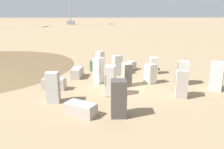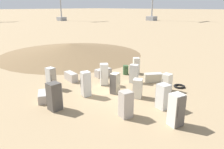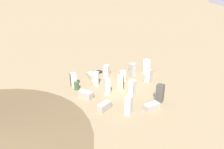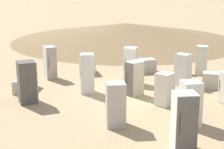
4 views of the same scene
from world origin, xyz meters
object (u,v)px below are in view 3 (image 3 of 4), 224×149
scrap_tire (99,72)px  discarded_fridge_12 (123,76)px  discarded_fridge_9 (147,66)px  discarded_fridge_15 (129,105)px  discarded_fridge_6 (132,70)px  discarded_fridge_10 (91,76)px  discarded_fridge_8 (121,82)px  discarded_fridge_5 (107,70)px  discarded_fridge_11 (149,76)px  discarded_fridge_2 (152,106)px  discarded_fridge_4 (160,93)px  discarded_fridge_13 (107,86)px  discarded_fridge_0 (132,88)px  discarded_fridge_7 (73,80)px  discarded_fridge_14 (96,79)px  discarded_fridge_3 (86,95)px  discarded_fridge_1 (104,106)px  rusty_barrel (77,86)px

scrap_tire → discarded_fridge_12: bearing=160.4°
discarded_fridge_9 → discarded_fridge_15: discarded_fridge_9 is taller
discarded_fridge_6 → discarded_fridge_10: 5.44m
discarded_fridge_6 → discarded_fridge_8: 4.13m
discarded_fridge_5 → discarded_fridge_11: discarded_fridge_11 is taller
discarded_fridge_2 → discarded_fridge_12: bearing=-11.0°
discarded_fridge_8 → discarded_fridge_11: 3.88m
discarded_fridge_4 → discarded_fridge_13: 5.71m
discarded_fridge_8 → discarded_fridge_0: bearing=43.9°
discarded_fridge_6 → discarded_fridge_13: size_ratio=0.90×
discarded_fridge_7 → discarded_fridge_15: 8.56m
discarded_fridge_10 → scrap_tire: discarded_fridge_10 is taller
discarded_fridge_10 → discarded_fridge_11: (-6.89, -2.11, 0.45)m
discarded_fridge_0 → discarded_fridge_14: 5.01m
discarded_fridge_5 → discarded_fridge_13: bearing=29.7°
discarded_fridge_7 → discarded_fridge_15: bearing=-156.2°
discarded_fridge_0 → discarded_fridge_9: bearing=-158.7°
discarded_fridge_4 → discarded_fridge_7: bearing=96.9°
discarded_fridge_0 → discarded_fridge_2: bearing=74.9°
discarded_fridge_2 → discarded_fridge_9: discarded_fridge_9 is taller
discarded_fridge_3 → discarded_fridge_7: (2.82, -1.94, 0.45)m
discarded_fridge_6 → discarded_fridge_2: bearing=138.6°
discarded_fridge_6 → discarded_fridge_8: size_ratio=1.04×
discarded_fridge_8 → discarded_fridge_15: discarded_fridge_15 is taller
discarded_fridge_5 → discarded_fridge_7: discarded_fridge_7 is taller
discarded_fridge_9 → discarded_fridge_10: size_ratio=1.14×
discarded_fridge_3 → discarded_fridge_10: discarded_fridge_10 is taller
discarded_fridge_0 → scrap_tire: size_ratio=2.01×
discarded_fridge_7 → discarded_fridge_8: bearing=-118.4°
discarded_fridge_4 → discarded_fridge_10: 9.42m
discarded_fridge_8 → discarded_fridge_13: (0.86, 1.95, 0.13)m
discarded_fridge_3 → discarded_fridge_8: discarded_fridge_8 is taller
discarded_fridge_0 → discarded_fridge_3: bearing=-44.0°
discarded_fridge_4 → scrap_tire: discarded_fridge_4 is taller
discarded_fridge_1 → rusty_barrel: (4.84, -2.63, 0.08)m
discarded_fridge_0 → discarded_fridge_6: size_ratio=1.13×
discarded_fridge_3 → discarded_fridge_13: 2.48m
discarded_fridge_5 → scrap_tire: 1.63m
discarded_fridge_12 → discarded_fridge_14: (2.58, 2.18, 0.10)m
discarded_fridge_4 → discarded_fridge_5: discarded_fridge_4 is taller
discarded_fridge_15 → discarded_fridge_12: bearing=116.3°
scrap_tire → discarded_fridge_9: bearing=-157.6°
discarded_fridge_1 → discarded_fridge_7: 6.60m
discarded_fridge_11 → scrap_tire: size_ratio=1.76×
discarded_fridge_2 → rusty_barrel: 9.00m
discarded_fridge_8 → discarded_fridge_11: size_ratio=0.97×
discarded_fridge_3 → discarded_fridge_6: size_ratio=1.00×
discarded_fridge_1 → discarded_fridge_11: bearing=86.6°
discarded_fridge_13 → discarded_fridge_2: bearing=30.0°
discarded_fridge_13 → rusty_barrel: size_ratio=2.06×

